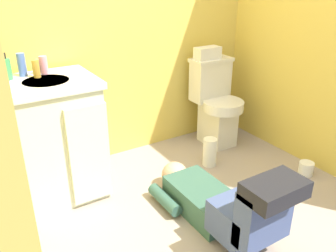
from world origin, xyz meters
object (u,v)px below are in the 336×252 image
bottle_pink (44,65)px  vanity_cabinet (54,139)px  faucet (38,67)px  soap_dispenser (7,69)px  toilet (216,103)px  tissue_box (208,53)px  person_plumber (221,203)px  toilet_paper_roll (306,168)px  bottle_blue (22,65)px  bottle_amber (36,69)px  paper_towel_roll (210,152)px

bottle_pink → vanity_cabinet: bearing=-101.9°
faucet → soap_dispenser: size_ratio=0.60×
toilet → tissue_box: 0.44m
vanity_cabinet → person_plumber: 1.15m
soap_dispenser → bottle_pink: size_ratio=1.43×
toilet_paper_roll → soap_dispenser: bearing=154.5°
toilet_paper_roll → toilet: bearing=106.3°
bottle_pink → bottle_blue: bearing=170.9°
toilet → soap_dispenser: (-1.61, 0.06, 0.52)m
person_plumber → bottle_blue: 1.50m
tissue_box → soap_dispenser: bearing=-178.9°
bottle_blue → bottle_pink: (0.13, -0.02, -0.01)m
faucet → bottle_blue: 0.10m
toilet → vanity_cabinet: bearing=-177.3°
bottle_blue → bottle_pink: 0.13m
bottle_pink → soap_dispenser: bearing=-175.9°
faucet → person_plumber: size_ratio=0.09×
bottle_blue → toilet_paper_roll: size_ratio=1.32×
bottle_amber → paper_towel_roll: size_ratio=0.48×
bottle_amber → faucet: bearing=66.9°
bottle_pink → faucet: bearing=173.0°
soap_dispenser → person_plumber: bearing=-48.0°
soap_dispenser → paper_towel_roll: (1.31, -0.38, -0.77)m
faucet → paper_towel_roll: bearing=-19.5°
faucet → person_plumber: bearing=-55.1°
toilet → bottle_amber: 1.54m
vanity_cabinet → bottle_amber: (-0.03, 0.08, 0.46)m
person_plumber → bottle_pink: (-0.68, 1.02, 0.70)m
vanity_cabinet → person_plumber: (0.71, -0.88, -0.24)m
toilet → paper_towel_roll: size_ratio=3.27×
tissue_box → paper_towel_roll: 0.84m
tissue_box → bottle_pink: size_ratio=1.90×
vanity_cabinet → person_plumber: vanity_cabinet is taller
bottle_blue → bottle_amber: bottle_blue is taller
person_plumber → tissue_box: tissue_box is taller
tissue_box → bottle_amber: (-1.40, -0.07, 0.08)m
toilet → bottle_pink: bearing=176.9°
vanity_cabinet → bottle_pink: bearing=78.1°
toilet → toilet_paper_roll: (0.24, -0.82, -0.32)m
bottle_blue → person_plumber: bearing=-52.2°
toilet → person_plumber: toilet is taller
faucet → bottle_pink: bearing=-7.0°
faucet → tissue_box: faucet is taller
faucet → toilet_paper_roll: bearing=-28.5°
tissue_box → bottle_amber: bottle_amber is taller
faucet → bottle_pink: size_ratio=0.86×
toilet → paper_towel_roll: (-0.30, -0.32, -0.25)m
faucet → vanity_cabinet: bearing=-88.7°
vanity_cabinet → faucet: (-0.00, 0.15, 0.45)m
bottle_pink → toilet: bearing=-3.1°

